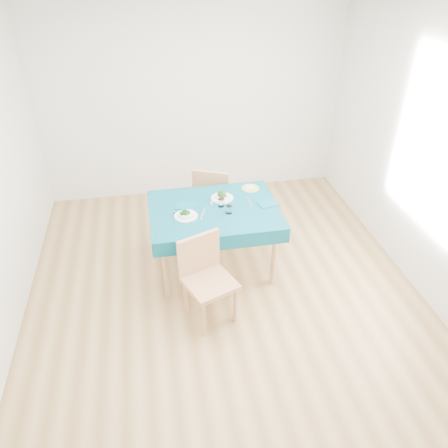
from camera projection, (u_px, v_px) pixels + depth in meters
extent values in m
cube|color=olive|center=(224.00, 292.00, 4.57)|extent=(4.00, 4.50, 0.02)
cube|color=silver|center=(192.00, 98.00, 5.66)|extent=(4.00, 0.02, 2.70)
cube|color=silver|center=(315.00, 402.00, 1.98)|extent=(4.00, 0.02, 2.70)
cube|color=silver|center=(432.00, 158.00, 4.13)|extent=(0.02, 4.50, 2.70)
cube|color=white|center=(224.00, 6.00, 3.07)|extent=(4.00, 4.50, 0.02)
cube|color=#074555|center=(214.00, 239.00, 4.71)|extent=(1.32, 1.01, 0.76)
cube|color=#AF7C52|center=(210.00, 274.00, 3.98)|extent=(0.57, 0.59, 1.07)
cube|color=#AF7C52|center=(215.00, 187.00, 5.32)|extent=(0.59, 0.61, 1.09)
cube|color=silver|center=(177.00, 217.00, 4.36)|extent=(0.06, 0.19, 0.00)
cube|color=silver|center=(203.00, 214.00, 4.41)|extent=(0.09, 0.23, 0.00)
cube|color=silver|center=(212.00, 200.00, 4.64)|extent=(0.07, 0.19, 0.00)
cube|color=silver|center=(250.00, 202.00, 4.61)|extent=(0.03, 0.21, 0.00)
cube|color=#0B4E5F|center=(186.00, 206.00, 4.53)|extent=(0.23, 0.19, 0.01)
cube|color=#0B4E5F|center=(268.00, 204.00, 4.57)|extent=(0.23, 0.18, 0.01)
cylinder|color=white|center=(221.00, 203.00, 4.52)|extent=(0.07, 0.07, 0.09)
cylinder|color=white|center=(229.00, 210.00, 4.41)|extent=(0.06, 0.06, 0.08)
cylinder|color=#A5BF5D|center=(250.00, 188.00, 4.85)|extent=(0.20, 0.20, 0.01)
cube|color=beige|center=(250.00, 187.00, 4.84)|extent=(0.10, 0.10, 0.02)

